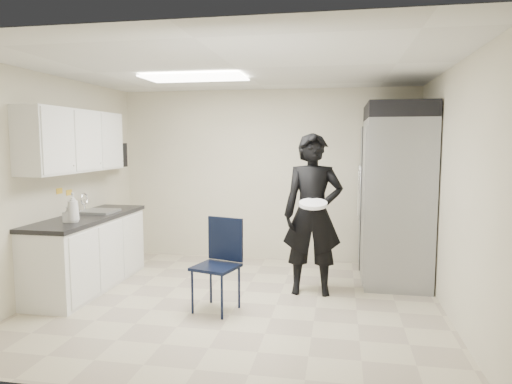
% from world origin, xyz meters
% --- Properties ---
extents(floor, '(4.50, 4.50, 0.00)m').
position_xyz_m(floor, '(0.00, 0.00, 0.00)').
color(floor, '#BFB496').
rests_on(floor, ground).
extents(ceiling, '(4.50, 4.50, 0.00)m').
position_xyz_m(ceiling, '(0.00, 0.00, 2.60)').
color(ceiling, silver).
rests_on(ceiling, back_wall).
extents(back_wall, '(4.50, 0.00, 4.50)m').
position_xyz_m(back_wall, '(0.00, 2.00, 1.30)').
color(back_wall, beige).
rests_on(back_wall, floor).
extents(left_wall, '(0.00, 4.00, 4.00)m').
position_xyz_m(left_wall, '(-2.25, 0.00, 1.30)').
color(left_wall, beige).
rests_on(left_wall, floor).
extents(right_wall, '(0.00, 4.00, 4.00)m').
position_xyz_m(right_wall, '(2.25, 0.00, 1.30)').
color(right_wall, beige).
rests_on(right_wall, floor).
extents(ceiling_panel, '(1.20, 0.60, 0.02)m').
position_xyz_m(ceiling_panel, '(-0.60, 0.40, 2.57)').
color(ceiling_panel, white).
rests_on(ceiling_panel, ceiling).
extents(lower_counter, '(0.60, 1.90, 0.86)m').
position_xyz_m(lower_counter, '(-1.95, 0.20, 0.43)').
color(lower_counter, silver).
rests_on(lower_counter, floor).
extents(countertop, '(0.64, 1.95, 0.05)m').
position_xyz_m(countertop, '(-1.95, 0.20, 0.89)').
color(countertop, black).
rests_on(countertop, lower_counter).
extents(sink, '(0.42, 0.40, 0.14)m').
position_xyz_m(sink, '(-1.93, 0.45, 0.87)').
color(sink, gray).
rests_on(sink, countertop).
extents(faucet, '(0.02, 0.02, 0.24)m').
position_xyz_m(faucet, '(-2.13, 0.45, 1.02)').
color(faucet, silver).
rests_on(faucet, countertop).
extents(upper_cabinets, '(0.35, 1.80, 0.75)m').
position_xyz_m(upper_cabinets, '(-2.08, 0.20, 1.83)').
color(upper_cabinets, silver).
rests_on(upper_cabinets, left_wall).
extents(towel_dispenser, '(0.22, 0.30, 0.35)m').
position_xyz_m(towel_dispenser, '(-2.14, 1.35, 1.62)').
color(towel_dispenser, black).
rests_on(towel_dispenser, left_wall).
extents(notice_sticker_left, '(0.00, 0.12, 0.07)m').
position_xyz_m(notice_sticker_left, '(-2.24, 0.10, 1.22)').
color(notice_sticker_left, yellow).
rests_on(notice_sticker_left, left_wall).
extents(notice_sticker_right, '(0.00, 0.12, 0.07)m').
position_xyz_m(notice_sticker_right, '(-2.24, 0.30, 1.18)').
color(notice_sticker_right, yellow).
rests_on(notice_sticker_right, left_wall).
extents(commercial_fridge, '(0.80, 1.35, 2.10)m').
position_xyz_m(commercial_fridge, '(1.83, 1.27, 1.05)').
color(commercial_fridge, gray).
rests_on(commercial_fridge, floor).
extents(fridge_compressor, '(0.80, 1.35, 0.20)m').
position_xyz_m(fridge_compressor, '(1.83, 1.27, 2.20)').
color(fridge_compressor, black).
rests_on(fridge_compressor, commercial_fridge).
extents(folding_chair, '(0.53, 0.53, 0.96)m').
position_xyz_m(folding_chair, '(-0.17, -0.29, 0.48)').
color(folding_chair, black).
rests_on(folding_chair, floor).
extents(man_tuxedo, '(0.73, 0.51, 1.92)m').
position_xyz_m(man_tuxedo, '(0.80, 0.49, 0.96)').
color(man_tuxedo, black).
rests_on(man_tuxedo, floor).
extents(bucket_lid, '(0.34, 0.34, 0.04)m').
position_xyz_m(bucket_lid, '(0.82, 0.24, 1.12)').
color(bucket_lid, white).
rests_on(bucket_lid, man_tuxedo).
extents(soap_bottle_a, '(0.18, 0.18, 0.34)m').
position_xyz_m(soap_bottle_a, '(-1.84, -0.26, 1.08)').
color(soap_bottle_a, white).
rests_on(soap_bottle_a, countertop).
extents(soap_bottle_b, '(0.08, 0.08, 0.18)m').
position_xyz_m(soap_bottle_b, '(-1.91, -0.28, 1.00)').
color(soap_bottle_b, '#A09EA9').
rests_on(soap_bottle_b, countertop).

